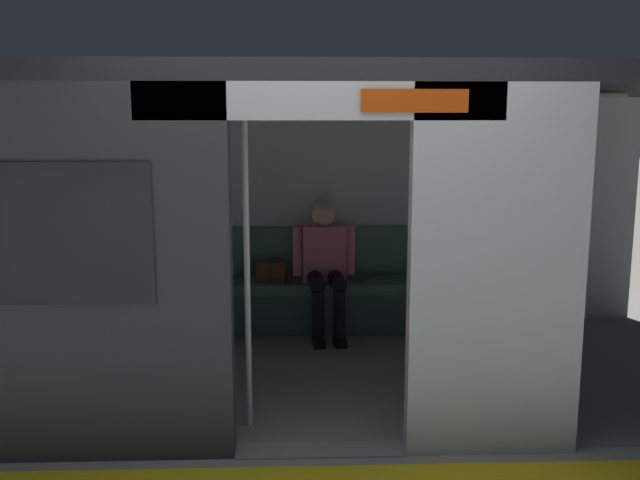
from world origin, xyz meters
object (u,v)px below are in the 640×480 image
object	(u,v)px
grab_pole_door	(247,264)
book	(359,277)
train_car	(305,178)
bench_seat	(311,293)
handbag	(270,271)
person_seated	(325,258)

from	to	relation	value
grab_pole_door	book	bearing A→B (deg)	-113.00
train_car	bench_seat	size ratio (longest dim) A/B	1.91
grab_pole_door	train_car	bearing A→B (deg)	-112.27
train_car	book	size ratio (longest dim) A/B	29.09
book	grab_pole_door	bearing A→B (deg)	92.25
book	grab_pole_door	world-z (taller)	grab_pole_door
handbag	grab_pole_door	bearing A→B (deg)	88.08
book	grab_pole_door	xyz separation A→B (m)	(0.87, 2.05, 0.56)
book	grab_pole_door	distance (m)	2.30
bench_seat	handbag	xyz separation A→B (m)	(0.36, -0.05, 0.19)
bench_seat	grab_pole_door	world-z (taller)	grab_pole_door
train_car	person_seated	bearing A→B (deg)	-100.26
grab_pole_door	bench_seat	bearing A→B (deg)	-102.29
person_seated	handbag	xyz separation A→B (m)	(0.48, -0.10, -0.13)
handbag	book	bearing A→B (deg)	-176.63
handbag	grab_pole_door	distance (m)	2.07
train_car	person_seated	xyz separation A→B (m)	(-0.18, -1.02, -0.79)
train_car	grab_pole_door	bearing A→B (deg)	67.73
train_car	handbag	distance (m)	1.48
person_seated	book	size ratio (longest dim) A/B	5.40
bench_seat	book	size ratio (longest dim) A/B	15.20
train_car	bench_seat	distance (m)	1.55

